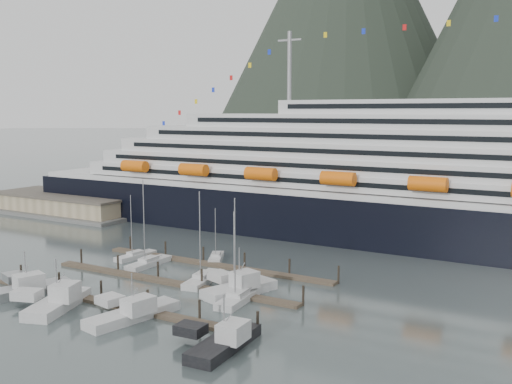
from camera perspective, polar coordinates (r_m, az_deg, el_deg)
ground at (r=94.65m, az=-7.14°, el=-9.51°), size 1600.00×1600.00×0.00m
cruise_ship at (r=129.76m, az=18.99°, el=0.25°), size 210.00×30.40×50.30m
warehouse at (r=172.61m, az=-17.59°, el=-1.22°), size 46.00×20.00×5.80m
dock_near at (r=90.53m, az=-13.58°, el=-10.27°), size 48.18×2.28×3.20m
dock_mid at (r=99.80m, az=-8.32°, el=-8.44°), size 48.18×2.28×3.20m
dock_far at (r=109.82m, az=-4.03°, el=-6.88°), size 48.18×2.28×3.20m
sailboat_b at (r=111.34m, az=-10.18°, el=-6.71°), size 2.89×10.39×16.36m
sailboat_c at (r=99.58m, az=-5.05°, el=-8.34°), size 4.77×10.91×15.79m
sailboat_d at (r=92.29m, az=-1.60°, el=-9.64°), size 5.69×9.98×13.56m
sailboat_e at (r=117.31m, az=-11.38°, el=-6.02°), size 3.18×9.21×12.69m
sailboat_f at (r=114.16m, az=-3.82°, el=-6.27°), size 5.53×7.80×10.38m
sailboat_h at (r=89.57m, az=-1.71°, el=-10.15°), size 4.08×10.47×16.19m
trawler_a at (r=99.33m, az=-21.07°, el=-8.58°), size 11.07×14.10×7.51m
trawler_b at (r=90.98m, az=-18.46°, el=-9.91°), size 10.72×13.13×8.16m
trawler_c at (r=84.20m, az=-11.73°, el=-11.18°), size 10.19×14.22×7.04m
trawler_d at (r=72.97m, az=-3.15°, el=-14.01°), size 9.31×12.57×7.37m
trawler_e at (r=93.25m, az=-1.65°, el=-9.08°), size 10.53×12.98×8.06m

